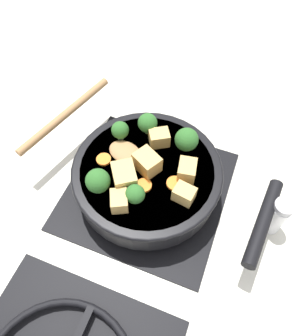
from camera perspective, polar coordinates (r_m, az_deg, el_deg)
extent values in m
plane|color=silver|center=(0.67, 0.00, -3.93)|extent=(2.40, 2.40, 0.00)
cube|color=black|center=(0.67, 0.00, -3.76)|extent=(0.31, 0.31, 0.01)
torus|color=black|center=(0.66, 0.00, -3.07)|extent=(0.24, 0.24, 0.01)
cube|color=black|center=(0.66, 0.00, -3.07)|extent=(0.01, 0.23, 0.01)
cube|color=black|center=(0.66, 0.00, -3.07)|extent=(0.23, 0.01, 0.01)
cylinder|color=black|center=(0.63, 0.00, -1.45)|extent=(0.27, 0.27, 0.06)
cylinder|color=brown|center=(0.62, 0.00, -1.26)|extent=(0.25, 0.25, 0.05)
torus|color=black|center=(0.60, 0.00, -0.21)|extent=(0.28, 0.28, 0.01)
cylinder|color=black|center=(0.60, 19.60, -8.83)|extent=(0.04, 0.17, 0.02)
ellipsoid|color=#A87A4C|center=(0.61, -3.79, 2.74)|extent=(0.08, 0.06, 0.01)
cylinder|color=#A87A4C|center=(0.69, -14.05, 9.05)|extent=(0.08, 0.24, 0.02)
cube|color=tan|center=(0.62, 2.37, 5.19)|extent=(0.05, 0.04, 0.03)
cube|color=tan|center=(0.58, 6.96, -0.35)|extent=(0.04, 0.04, 0.03)
cube|color=tan|center=(0.59, -0.48, 1.03)|extent=(0.06, 0.05, 0.04)
cube|color=tan|center=(0.55, -4.88, -5.73)|extent=(0.04, 0.04, 0.03)
cube|color=tan|center=(0.57, -3.97, -1.53)|extent=(0.06, 0.06, 0.04)
cube|color=tan|center=(0.56, 6.48, -4.51)|extent=(0.04, 0.03, 0.03)
cylinder|color=#709956|center=(0.65, 0.09, 6.66)|extent=(0.01, 0.01, 0.01)
sphere|color=#2D6628|center=(0.63, 0.09, 7.85)|extent=(0.04, 0.04, 0.04)
cylinder|color=#709956|center=(0.64, -4.59, 5.53)|extent=(0.01, 0.01, 0.01)
sphere|color=#2D6628|center=(0.63, -4.71, 6.61)|extent=(0.03, 0.03, 0.03)
cylinder|color=#709956|center=(0.56, -2.02, -5.47)|extent=(0.01, 0.01, 0.01)
sphere|color=#2D6628|center=(0.55, -2.07, -4.55)|extent=(0.03, 0.03, 0.03)
cylinder|color=#709956|center=(0.63, 6.69, 3.65)|extent=(0.01, 0.01, 0.01)
sphere|color=#2D6628|center=(0.61, 6.90, 4.94)|extent=(0.04, 0.04, 0.04)
cylinder|color=#709956|center=(0.58, -8.28, -3.37)|extent=(0.01, 0.01, 0.01)
sphere|color=#2D6628|center=(0.56, -8.56, -2.23)|extent=(0.04, 0.04, 0.04)
cylinder|color=orange|center=(0.58, -0.55, -3.06)|extent=(0.03, 0.03, 0.01)
cylinder|color=orange|center=(0.58, 4.85, -2.70)|extent=(0.03, 0.03, 0.01)
cylinder|color=orange|center=(0.61, -7.55, 1.49)|extent=(0.03, 0.03, 0.01)
cylinder|color=white|center=(0.65, 21.49, -8.02)|extent=(0.04, 0.04, 0.07)
cylinder|color=#B7B7BC|center=(0.61, 22.74, -6.22)|extent=(0.03, 0.03, 0.01)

